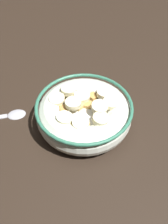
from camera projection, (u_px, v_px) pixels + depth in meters
The scene contains 3 objects.
ground_plane at pixel (84, 126), 46.65cm from camera, with size 124.33×124.33×2.00cm, color black.
cereal_bowl at pixel (84, 113), 43.81cm from camera, with size 17.40×17.40×5.95cm.
spoon at pixel (6, 115), 46.72cm from camera, with size 10.06×10.54×0.80cm.
Camera 1 is at (-25.31, -14.74, 35.40)cm, focal length 38.66 mm.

